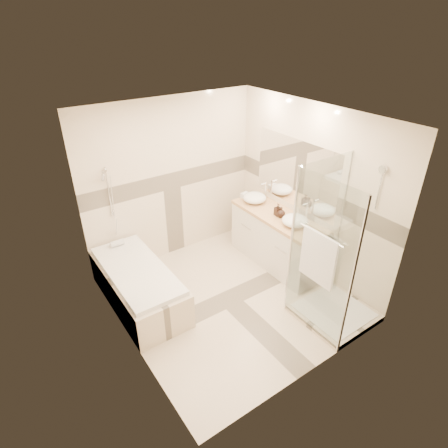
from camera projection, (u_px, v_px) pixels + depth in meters
room at (232, 218)px, 4.63m from camera, size 2.82×3.02×2.52m
bathtub at (138, 284)px, 5.02m from camera, size 0.75×1.70×0.56m
vanity at (277, 239)px, 5.77m from camera, size 0.58×1.62×0.85m
shower_enclosure at (327, 285)px, 4.68m from camera, size 0.96×0.93×2.04m
vessel_sink_near at (255, 198)px, 5.91m from camera, size 0.37×0.37×0.15m
vessel_sink_far at (295, 221)px, 5.26m from camera, size 0.37×0.37×0.15m
faucet_near at (265, 189)px, 5.97m from camera, size 0.12×0.03×0.29m
faucet_far at (307, 210)px, 5.32m from camera, size 0.12×0.03×0.30m
amenity_bottle_a at (278, 210)px, 5.51m from camera, size 0.09×0.09×0.18m
amenity_bottle_b at (281, 212)px, 5.47m from camera, size 0.14×0.14×0.16m
folded_towels at (248, 196)px, 6.04m from camera, size 0.19×0.26×0.07m
rolled_towel at (117, 243)px, 5.34m from camera, size 0.19×0.09×0.09m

